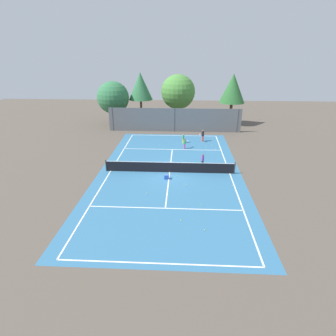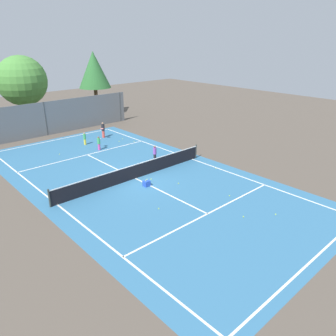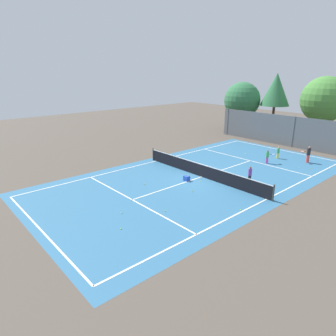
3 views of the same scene
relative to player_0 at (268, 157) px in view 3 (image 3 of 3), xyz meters
name	(u,v)px [view 3 (image 3 of 3)]	position (x,y,z in m)	size (l,w,h in m)	color
ground_plane	(202,177)	(-1.39, -6.85, -0.61)	(80.00, 80.00, 0.00)	brown
court_surface	(202,177)	(-1.39, -6.85, -0.61)	(13.00, 25.00, 0.01)	teal
tennis_net	(202,170)	(-1.39, -6.85, -0.10)	(11.90, 0.10, 1.10)	#333833
perimeter_fence	(294,132)	(-1.39, 7.15, 0.99)	(18.00, 0.12, 3.20)	slate
tree_1	(276,90)	(-6.62, 11.98, 4.84)	(3.51, 3.51, 7.43)	brown
tree_2	(242,100)	(-10.49, 10.64, 3.37)	(4.64, 4.64, 6.31)	brown
tree_3	(324,100)	(-1.07, 12.77, 3.97)	(5.11, 5.11, 7.14)	brown
player_0	(268,157)	(0.00, 0.00, 0.00)	(0.69, 0.76, 1.16)	#D14799
player_1	(278,152)	(-0.18, 2.06, -0.05)	(0.24, 0.24, 1.10)	yellow
player_2	(308,154)	(2.20, 2.86, 0.14)	(0.75, 0.80, 1.45)	#E54C3F
player_3	(250,175)	(1.71, -5.21, 0.02)	(0.26, 0.26, 1.23)	#232328
ball_crate	(187,178)	(-1.58, -8.28, -0.43)	(0.40, 0.35, 0.43)	blue
tennis_ball_0	(245,154)	(-3.03, 1.12, -0.58)	(0.07, 0.07, 0.07)	#CCE533
tennis_ball_1	(223,173)	(-0.88, -4.93, -0.58)	(0.07, 0.07, 0.07)	#CCE533
tennis_ball_2	(165,211)	(1.17, -12.73, -0.58)	(0.07, 0.07, 0.07)	#CCE533
tennis_ball_3	(310,169)	(3.21, 1.23, -0.58)	(0.07, 0.07, 0.07)	#CCE533
tennis_ball_4	(252,185)	(2.11, -5.47, -0.58)	(0.07, 0.07, 0.07)	#CCE533
tennis_ball_5	(305,173)	(3.48, -0.22, -0.58)	(0.07, 0.07, 0.07)	#CCE533
tennis_ball_6	(192,191)	(0.13, -9.43, -0.58)	(0.07, 0.07, 0.07)	#CCE533
tennis_ball_7	(300,168)	(2.53, 0.79, -0.58)	(0.07, 0.07, 0.07)	#CCE533
tennis_ball_8	(122,213)	(-0.27, -14.75, -0.58)	(0.07, 0.07, 0.07)	#CCE533
tennis_ball_9	(201,181)	(-0.73, -7.70, -0.58)	(0.07, 0.07, 0.07)	#CCE533
tennis_ball_10	(121,229)	(1.22, -15.76, -0.58)	(0.07, 0.07, 0.07)	#CCE533
tennis_ball_11	(241,210)	(3.94, -9.37, -0.58)	(0.07, 0.07, 0.07)	#CCE533
tennis_ball_12	(144,184)	(-2.99, -11.09, -0.58)	(0.07, 0.07, 0.07)	#CCE533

